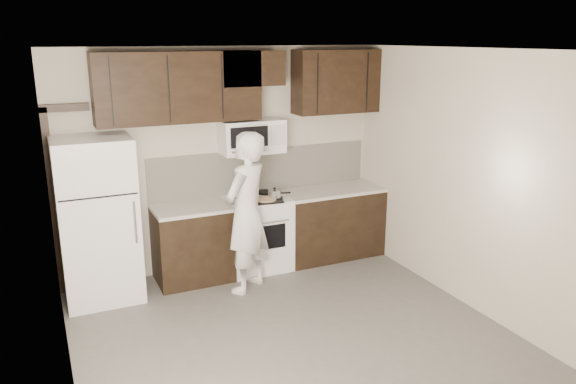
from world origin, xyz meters
TOP-DOWN VIEW (x-y plane):
  - floor at (0.00, 0.00)m, footprint 4.50×4.50m
  - back_wall at (0.00, 2.25)m, footprint 4.00×0.00m
  - ceiling at (0.00, 0.00)m, footprint 4.50×4.50m
  - counter_run at (0.60, 1.94)m, footprint 2.95×0.64m
  - stove at (0.30, 1.94)m, footprint 0.76×0.66m
  - backsplash at (0.50, 2.24)m, footprint 2.90×0.02m
  - upper_cabinets at (0.21, 2.08)m, footprint 3.48×0.35m
  - microwave at (0.30, 2.06)m, footprint 0.76×0.42m
  - refrigerator at (-1.55, 1.89)m, footprint 0.80×0.76m
  - door_trim at (-1.92, 2.21)m, footprint 0.50×0.08m
  - saucepan at (0.48, 1.79)m, footprint 0.27×0.16m
  - baking_tray at (0.35, 1.76)m, footprint 0.40×0.32m
  - pizza at (0.35, 1.76)m, footprint 0.28×0.28m
  - person at (-0.02, 1.42)m, footprint 0.79×0.75m

SIDE VIEW (x-z plane):
  - floor at x=0.00m, z-range 0.00..0.00m
  - counter_run at x=0.60m, z-range 0.00..0.91m
  - stove at x=0.30m, z-range -0.01..0.93m
  - refrigerator at x=-1.55m, z-range 0.00..1.80m
  - person at x=-0.02m, z-range 0.00..1.83m
  - baking_tray at x=0.35m, z-range 0.91..0.93m
  - pizza at x=0.35m, z-range 0.93..0.95m
  - saucepan at x=0.48m, z-range 0.90..1.05m
  - backsplash at x=0.50m, z-range 0.91..1.45m
  - door_trim at x=-1.92m, z-range 0.19..2.31m
  - back_wall at x=0.00m, z-range -0.65..3.35m
  - microwave at x=0.30m, z-range 1.45..1.85m
  - upper_cabinets at x=0.21m, z-range 1.89..2.67m
  - ceiling at x=0.00m, z-range 2.70..2.70m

